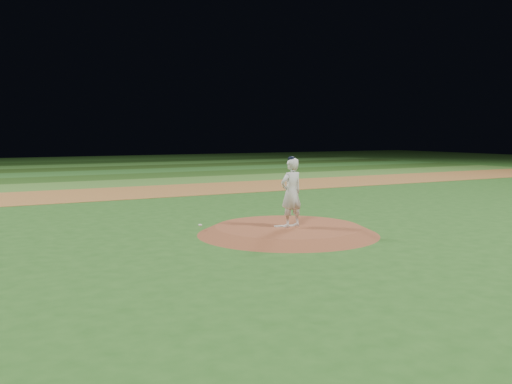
% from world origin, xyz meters
% --- Properties ---
extents(ground, '(120.00, 120.00, 0.00)m').
position_xyz_m(ground, '(0.00, 0.00, 0.00)').
color(ground, '#275A1D').
rests_on(ground, ground).
extents(infield_dirt_band, '(70.00, 6.00, 0.02)m').
position_xyz_m(infield_dirt_band, '(0.00, 14.00, 0.01)').
color(infield_dirt_band, '#9E6631').
rests_on(infield_dirt_band, ground).
extents(outfield_stripe_0, '(70.00, 5.00, 0.02)m').
position_xyz_m(outfield_stripe_0, '(0.00, 19.50, 0.01)').
color(outfield_stripe_0, '#43772B').
rests_on(outfield_stripe_0, ground).
extents(outfield_stripe_1, '(70.00, 5.00, 0.02)m').
position_xyz_m(outfield_stripe_1, '(0.00, 24.50, 0.01)').
color(outfield_stripe_1, '#244C18').
rests_on(outfield_stripe_1, ground).
extents(outfield_stripe_2, '(70.00, 5.00, 0.02)m').
position_xyz_m(outfield_stripe_2, '(0.00, 29.50, 0.01)').
color(outfield_stripe_2, '#2D6926').
rests_on(outfield_stripe_2, ground).
extents(outfield_stripe_3, '(70.00, 5.00, 0.02)m').
position_xyz_m(outfield_stripe_3, '(0.00, 34.50, 0.01)').
color(outfield_stripe_3, '#234516').
rests_on(outfield_stripe_3, ground).
extents(outfield_stripe_4, '(70.00, 5.00, 0.02)m').
position_xyz_m(outfield_stripe_4, '(0.00, 39.50, 0.01)').
color(outfield_stripe_4, '#38762B').
rests_on(outfield_stripe_4, ground).
extents(outfield_stripe_5, '(70.00, 5.00, 0.02)m').
position_xyz_m(outfield_stripe_5, '(0.00, 44.50, 0.01)').
color(outfield_stripe_5, '#1E4315').
rests_on(outfield_stripe_5, ground).
extents(pitchers_mound, '(5.50, 5.50, 0.25)m').
position_xyz_m(pitchers_mound, '(0.00, 0.00, 0.12)').
color(pitchers_mound, brown).
rests_on(pitchers_mound, ground).
extents(pitching_rubber, '(0.64, 0.26, 0.03)m').
position_xyz_m(pitching_rubber, '(-0.14, -0.02, 0.27)').
color(pitching_rubber, white).
rests_on(pitching_rubber, pitchers_mound).
extents(rosin_bag, '(0.12, 0.12, 0.07)m').
position_xyz_m(rosin_bag, '(-2.35, 1.24, 0.28)').
color(rosin_bag, silver).
rests_on(rosin_bag, pitchers_mound).
extents(pitcher_on_mound, '(0.81, 0.60, 2.12)m').
position_xyz_m(pitcher_on_mound, '(0.00, -0.17, 1.29)').
color(pitcher_on_mound, silver).
rests_on(pitcher_on_mound, pitchers_mound).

